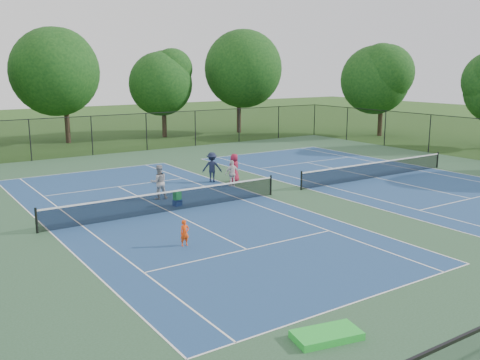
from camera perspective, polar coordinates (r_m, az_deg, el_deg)
ground at (r=28.91m, az=4.95°, el=-1.34°), size 140.00×140.00×0.00m
court_pad at (r=28.91m, az=4.95°, el=-1.33°), size 36.00×36.00×0.01m
tennis_court_left at (r=25.21m, az=-7.57°, el=-3.16°), size 12.00×23.83×1.07m
tennis_court_right at (r=33.64m, az=14.29°, el=0.39°), size 12.00×23.83×1.07m
perimeter_fence at (r=28.59m, az=5.01°, el=1.79°), size 36.08×36.08×3.02m
tree_back_b at (r=49.79m, az=-18.31°, el=11.33°), size 7.60×7.60×10.03m
tree_back_c at (r=52.09m, az=-8.21°, el=10.57°), size 6.00×6.00×8.40m
tree_back_d at (r=55.20m, az=-0.12°, el=12.15°), size 7.80×7.80×10.37m
tree_side_e at (r=54.27m, az=14.96°, el=10.69°), size 6.60×6.60×8.87m
child_player at (r=20.29m, az=-5.92°, el=-5.65°), size 0.37×0.25×1.02m
instructor at (r=27.50m, az=-8.65°, el=-0.22°), size 0.99×0.84×1.78m
bystander_a at (r=30.18m, az=-0.83°, el=0.72°), size 0.90×0.42×1.49m
bystander_b at (r=31.38m, az=-3.00°, el=1.38°), size 1.31×1.16×1.75m
bystander_c at (r=31.34m, az=-0.61°, el=1.31°), size 0.96×0.81×1.67m
ball_crate at (r=26.17m, az=-6.70°, el=-2.43°), size 0.46×0.37×0.32m
ball_hopper at (r=26.08m, az=-6.72°, el=-1.64°), size 0.39×0.34×0.43m
green_tarp at (r=13.97m, az=9.22°, el=-16.02°), size 1.84×1.20×0.19m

